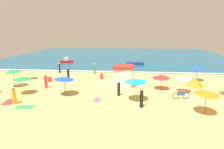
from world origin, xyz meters
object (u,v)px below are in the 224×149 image
Objects in this scene: parked_bicycle at (181,95)px; beachgoer_6 at (50,79)px; beach_tent at (195,82)px; beachgoer_5 at (119,88)px; beach_umbrella_8 at (64,78)px; small_boat_1 at (66,61)px; lifeguard_cabana at (123,75)px; beachgoer_4 at (95,69)px; beach_umbrella_5 at (197,67)px; beach_umbrella_7 at (207,93)px; beach_umbrella_2 at (13,71)px; beach_umbrella_9 at (184,77)px; small_boat_0 at (135,63)px; beachgoer_7 at (14,97)px; beach_umbrella_6 at (22,78)px; beach_umbrella_1 at (136,80)px; beachgoer_1 at (60,68)px; beachgoer_0 at (192,96)px; beachgoer_2 at (102,76)px; beachgoer_3 at (68,74)px; beachgoer_8 at (141,99)px; beach_umbrella_4 at (161,76)px; beachgoer_9 at (46,81)px.

beachgoer_6 reaches higher than parked_bicycle.
beachgoer_5 is at bearing -155.11° from beach_tent.
parked_bicycle is (12.63, -0.01, -1.59)m from beach_umbrella_8.
beachgoer_5 is at bearing -57.48° from small_boat_1.
lifeguard_cabana is 3.17× the size of beachgoer_6.
beachgoer_4 is 0.59× the size of small_boat_1.
beach_umbrella_7 is at bearing -105.57° from beach_umbrella_5.
beach_umbrella_2 reaches higher than beach_umbrella_5.
beach_umbrella_9 reaches higher than beach_tent.
beachgoer_4 is 11.21m from small_boat_0.
beachgoer_5 is (13.53, -2.05, -1.30)m from beach_umbrella_2.
parked_bicycle is 0.98× the size of beachgoer_4.
beach_tent is at bearing 21.53° from beachgoer_7.
small_boat_0 is (8.43, 19.37, -1.61)m from beach_umbrella_8.
beach_umbrella_6 is 1.40× the size of parked_bicycle.
beachgoer_5 reaches higher than beachgoer_7.
beachgoer_7 is 25.57m from small_boat_0.
beach_umbrella_5 is at bearing 43.50° from beach_umbrella_1.
beachgoer_4 is at bearing 42.54° from beach_umbrella_2.
beach_umbrella_8 is at bearing -66.45° from beachgoer_1.
parked_bicycle is 1.10× the size of beachgoer_0.
beachgoer_2 is 0.25× the size of small_boat_0.
parked_bicycle is 2.12× the size of beachgoer_6.
beach_umbrella_6 is 10.99m from beachgoer_1.
beachgoer_7 is at bearing -87.32° from beachgoer_1.
beachgoer_0 is at bearing -111.25° from beach_tent.
beachgoer_3 is 13.62m from beachgoer_8.
beach_umbrella_8 is (-11.04, -3.09, 0.32)m from beach_umbrella_4.
beach_umbrella_1 is 1.76× the size of beachgoer_3.
beach_umbrella_4 is 1.58× the size of beachgoer_3.
beach_umbrella_6 is 1.55× the size of beachgoer_7.
beach_umbrella_1 is at bearing -27.63° from beachgoer_6.
beachgoer_1 is 13.84m from beachgoer_7.
beach_umbrella_6 is at bearing -177.75° from beachgoer_5.
beachgoer_7 is at bearing -74.97° from beach_umbrella_6.
beachgoer_8 is (12.40, -7.92, 0.49)m from beachgoer_6.
beachgoer_7 reaches higher than parked_bicycle.
lifeguard_cabana reaches higher than beachgoer_9.
beachgoer_1 is at bearing 149.32° from lifeguard_cabana.
beachgoer_2 is 0.57× the size of beachgoer_7.
beach_umbrella_4 reaches higher than beachgoer_1.
lifeguard_cabana is at bearing 165.16° from beach_umbrella_4.
beach_umbrella_1 is at bearing -61.21° from beachgoer_4.
beach_umbrella_9 is at bearing 42.75° from beachgoer_8.
beachgoer_0 is 16.79m from beachgoer_4.
lifeguard_cabana is 1.08× the size of beach_umbrella_8.
lifeguard_cabana is 12.92m from beachgoer_1.
beachgoer_5 is (-7.67, 3.96, -1.11)m from beach_umbrella_7.
beachgoer_2 is 1.10× the size of beachgoer_6.
beach_tent is (23.23, 2.44, -1.55)m from beach_umbrella_2.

